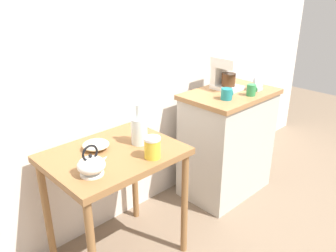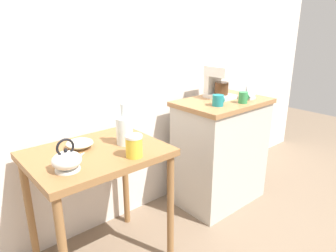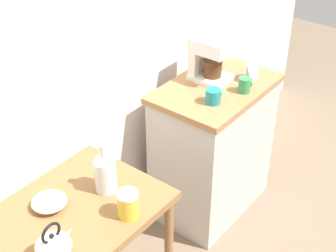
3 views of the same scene
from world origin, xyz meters
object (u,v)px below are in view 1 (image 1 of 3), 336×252
Objects in this scene: bowl_stoneware at (96,145)px; coffee_maker at (226,71)px; teakettle at (92,165)px; canister_enamel at (152,148)px; mug_dark_teal at (227,94)px; mug_tall_green at (251,90)px; table_clock at (258,84)px; glass_carafe_vase at (139,130)px.

coffee_maker is (1.23, 0.01, 0.23)m from bowl_stoneware.
teakettle is 1.43× the size of canister_enamel.
bowl_stoneware is 1.04m from mug_dark_teal.
teakettle is 1.40m from mug_tall_green.
mug_dark_teal is (1.19, 0.06, 0.10)m from teakettle.
table_clock reaches higher than teakettle.
teakettle reaches higher than bowl_stoneware.
table_clock is (0.36, -0.03, 0.01)m from mug_dark_teal.
bowl_stoneware is 0.60× the size of coffee_maker.
canister_enamel is 0.47× the size of coffee_maker.
teakettle is at bearing 179.46° from mug_tall_green.
mug_dark_teal is (-0.21, -0.18, -0.10)m from coffee_maker.
mug_tall_green is at bearing -0.54° from teakettle.
coffee_maker reaches higher than glass_carafe_vase.
mug_dark_teal is 0.22m from mug_tall_green.
bowl_stoneware is 0.63× the size of glass_carafe_vase.
canister_enamel is 1.21m from table_clock.
bowl_stoneware is 1.26m from mug_tall_green.
teakettle is 1.41× the size of table_clock.
glass_carafe_vase is at bearing 172.57° from mug_tall_green.
canister_enamel is at bearing -60.83° from bowl_stoneware.
glass_carafe_vase is at bearing 15.78° from teakettle.
mug_dark_teal is at bearing -9.61° from bowl_stoneware.
bowl_stoneware is 1.40m from table_clock.
table_clock is at bearing 14.45° from mug_tall_green.
coffee_maker is at bearing 16.57° from canister_enamel.
coffee_maker is at bearing 40.41° from mug_dark_teal.
mug_dark_teal is at bearing -139.59° from coffee_maker.
bowl_stoneware is 0.88× the size of teakettle.
mug_tall_green reaches higher than canister_enamel.
table_clock is (1.14, -0.09, 0.08)m from glass_carafe_vase.
mug_dark_teal is (0.85, 0.14, 0.09)m from canister_enamel.
glass_carafe_vase reaches higher than mug_tall_green.
table_clock is (0.15, 0.04, 0.01)m from mug_tall_green.
table_clock is at bearing 4.87° from canister_enamel.
teakettle is 0.68× the size of coffee_maker.
coffee_maker is (0.99, 0.12, 0.17)m from glass_carafe_vase.
mug_dark_teal is (0.78, -0.06, 0.07)m from glass_carafe_vase.
glass_carafe_vase is 2.76× the size of mug_dark_teal.
teakettle is 1.43m from coffee_maker.
glass_carafe_vase is at bearing -25.75° from bowl_stoneware.
glass_carafe_vase is 0.78m from mug_dark_teal.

